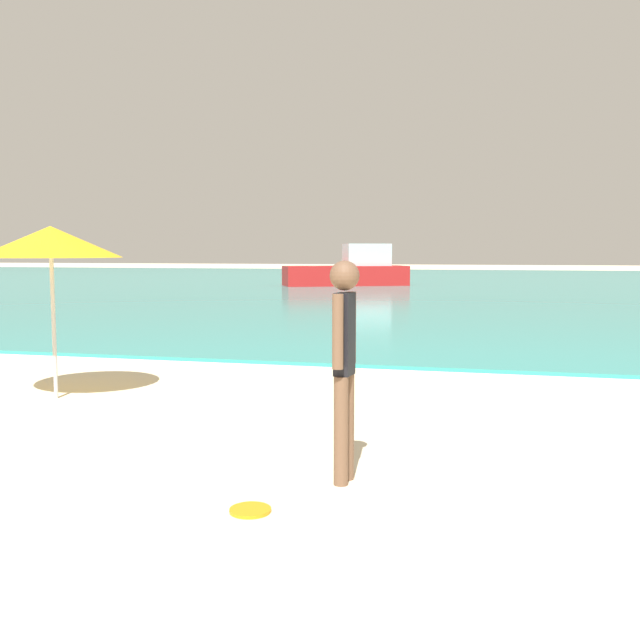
# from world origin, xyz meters

# --- Properties ---
(water) EXTENTS (160.00, 60.00, 0.06)m
(water) POSITION_xyz_m (0.00, 40.56, 0.03)
(water) COLOR teal
(water) RESTS_ON ground
(person_standing) EXTENTS (0.23, 0.40, 1.76)m
(person_standing) POSITION_xyz_m (1.08, 5.08, 1.00)
(person_standing) COLOR brown
(person_standing) RESTS_ON ground
(frisbee) EXTENTS (0.30, 0.30, 0.03)m
(frisbee) POSITION_xyz_m (0.58, 4.28, 0.01)
(frisbee) COLOR orange
(frisbee) RESTS_ON ground
(boat_far) EXTENTS (6.64, 4.65, 2.17)m
(boat_far) POSITION_xyz_m (-5.28, 36.17, 0.81)
(boat_far) COLOR red
(boat_far) RESTS_ON water
(beach_umbrella) EXTENTS (1.71, 1.71, 2.14)m
(beach_umbrella) POSITION_xyz_m (-3.10, 7.38, 1.94)
(beach_umbrella) COLOR #B7B7BC
(beach_umbrella) RESTS_ON ground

